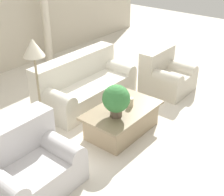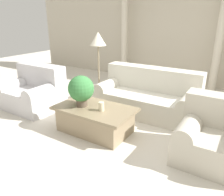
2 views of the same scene
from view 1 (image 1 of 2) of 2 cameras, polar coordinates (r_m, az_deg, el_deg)
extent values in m
plane|color=silver|center=(5.44, -0.84, -3.90)|extent=(16.00, 16.00, 0.00)
cube|color=beige|center=(5.93, -4.54, 1.18)|extent=(1.94, 0.92, 0.41)
cube|color=beige|center=(5.94, -6.81, 5.69)|extent=(1.94, 0.32, 0.45)
cylinder|color=beige|center=(5.33, -10.74, 0.10)|extent=(0.28, 0.92, 0.28)
cylinder|color=beige|center=(6.40, 0.49, 5.60)|extent=(0.28, 0.92, 0.28)
cube|color=silver|center=(4.15, -14.71, -13.48)|extent=(1.16, 0.92, 0.41)
cube|color=silver|center=(4.09, -18.01, -7.01)|extent=(1.16, 0.32, 0.45)
cylinder|color=silver|center=(4.21, -10.34, -8.32)|extent=(0.28, 0.92, 0.28)
cube|color=#998466|center=(5.03, 1.85, -4.29)|extent=(1.13, 0.66, 0.38)
cube|color=#897759|center=(4.92, 1.89, -2.22)|extent=(1.28, 0.76, 0.04)
cylinder|color=brown|center=(4.70, 0.76, -2.66)|extent=(0.18, 0.18, 0.12)
sphere|color=#387A3D|center=(4.58, 0.78, -0.11)|extent=(0.42, 0.42, 0.42)
cylinder|color=beige|center=(4.97, 3.44, -0.74)|extent=(0.09, 0.09, 0.14)
cylinder|color=gray|center=(5.38, -12.52, -4.89)|extent=(0.23, 0.23, 0.03)
cylinder|color=gray|center=(5.07, -13.24, 1.01)|extent=(0.04, 0.04, 1.22)
cone|color=beige|center=(4.79, -14.22, 8.92)|extent=(0.33, 0.33, 0.27)
cylinder|color=beige|center=(7.64, -12.12, 14.59)|extent=(0.18, 0.18, 2.32)
cube|color=beige|center=(6.42, 10.15, 3.00)|extent=(0.88, 0.87, 0.40)
cube|color=beige|center=(6.39, 8.26, 7.05)|extent=(0.88, 0.31, 0.43)
cylinder|color=beige|center=(6.10, 8.90, 3.80)|extent=(0.28, 0.87, 0.28)
cylinder|color=beige|center=(6.59, 11.61, 5.45)|extent=(0.28, 0.87, 0.28)
camera|label=2|loc=(5.47, 39.42, 10.34)|focal=35.00mm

